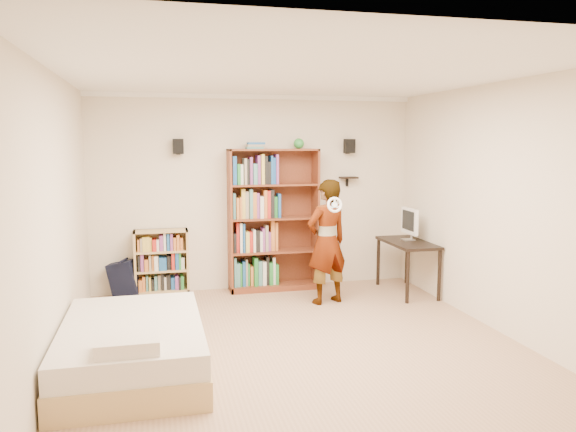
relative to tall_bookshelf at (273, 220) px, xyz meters
name	(u,v)px	position (x,y,z in m)	size (l,w,h in m)	color
ground	(300,349)	(-0.22, -2.32, -0.98)	(4.50, 5.00, 0.01)	tan
room_shell	(300,173)	(-0.22, -2.32, 0.78)	(4.52, 5.02, 2.71)	beige
crown_molding	(301,77)	(-0.22, -2.32, 1.69)	(4.50, 5.00, 0.06)	white
speaker_left	(178,146)	(-1.27, 0.08, 1.02)	(0.14, 0.12, 0.20)	black
speaker_right	(349,146)	(1.13, 0.08, 1.02)	(0.14, 0.12, 0.20)	black
wall_shelf	(349,178)	(1.13, 0.09, 0.57)	(0.25, 0.16, 0.03)	black
tall_bookshelf	(273,220)	(0.00, 0.00, 0.00)	(1.24, 0.36, 1.96)	brown
low_bookshelf	(162,263)	(-1.53, 0.05, -0.54)	(0.71, 0.27, 0.89)	tan
computer_desk	(407,267)	(1.75, -0.60, -0.63)	(0.52, 1.04, 0.71)	black
imac	(408,224)	(1.79, -0.50, -0.05)	(0.09, 0.44, 0.44)	white
daybed	(132,341)	(-1.83, -2.50, -0.70)	(1.25, 1.92, 0.57)	beige
person	(327,242)	(0.52, -0.82, -0.18)	(0.58, 0.38, 1.59)	black
wii_wheel	(335,205)	(0.52, -1.12, 0.32)	(0.19, 0.19, 0.03)	white
navy_bag	(124,279)	(-2.02, 0.01, -0.73)	(0.38, 0.24, 0.51)	black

